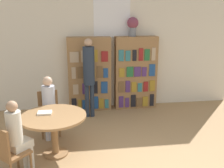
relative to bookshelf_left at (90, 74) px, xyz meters
The scene contains 11 objects.
wall_back 0.86m from the bookshelf_left, 18.31° to the left, with size 6.40×0.07×3.00m.
bookshelf_left is the anchor object (origin of this frame).
bookshelf_right 1.17m from the bookshelf_left, ahead, with size 1.05×0.34×1.84m.
flower_vase 1.61m from the bookshelf_left, ahead, with size 0.28×0.28×0.46m.
reading_table 2.28m from the bookshelf_left, 108.92° to the right, with size 1.12×1.12×0.73m.
chair_near_camera 3.13m from the bookshelf_left, 115.70° to the right, with size 0.57×0.57×0.88m.
chair_left_side 1.61m from the bookshelf_left, 125.67° to the right, with size 0.47×0.47×0.88m.
seated_reader_left 1.69m from the bookshelf_left, 121.17° to the right, with size 0.31×0.39×1.23m.
seated_reader_right 2.93m from the bookshelf_left, 114.60° to the right, with size 0.38×0.39×1.21m.
librarian_standing 0.54m from the bookshelf_left, 93.99° to the right, with size 0.26×0.53×1.85m.
open_book_on_table 2.23m from the bookshelf_left, 113.53° to the right, with size 0.24×0.18×0.03m.
Camera 1 is at (-0.90, -2.95, 2.44)m, focal length 42.00 mm.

